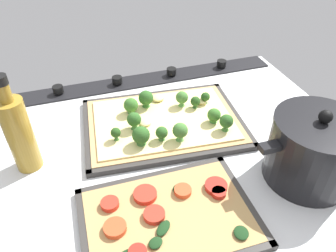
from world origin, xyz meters
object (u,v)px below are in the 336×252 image
Objects in this scene: broccoli_pizza at (164,120)px; baking_tray_back at (168,219)px; baking_tray_front at (163,124)px; cooking_pot at (313,150)px; veggie_pizza_back at (167,215)px; oil_bottle at (19,133)px.

broccoli_pizza reaches higher than baking_tray_back.
baking_tray_back is at bearing 74.52° from baking_tray_front.
cooking_pot reaches higher than broccoli_pizza.
baking_tray_front is 1.41× the size of veggie_pizza_back.
baking_tray_back is at bearing 74.22° from broccoli_pizza.
oil_bottle reaches higher than broccoli_pizza.
baking_tray_back is 32.49cm from oil_bottle.
oil_bottle is (30.07, 3.84, 6.66)cm from broccoli_pizza.
veggie_pizza_back reaches higher than baking_tray_front.
oil_bottle reaches higher than baking_tray_front.
oil_bottle is at bearing 7.95° from baking_tray_front.
baking_tray_back is 1.44× the size of oil_bottle.
cooking_pot is at bearing 159.16° from oil_bottle.
cooking_pot is at bearing -176.50° from baking_tray_back.
veggie_pizza_back is (7.28, 25.52, 0.78)cm from baking_tray_front.
baking_tray_back is 1.09× the size of veggie_pizza_back.
broccoli_pizza is at bearing -105.78° from baking_tray_back.
oil_bottle is (22.89, -21.55, 8.21)cm from baking_tray_back.
baking_tray_front is 1.29× the size of baking_tray_back.
baking_tray_front is at bearing -47.56° from cooking_pot.
cooking_pot reaches higher than baking_tray_front.
veggie_pizza_back is at bearing 136.83° from oil_bottle.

